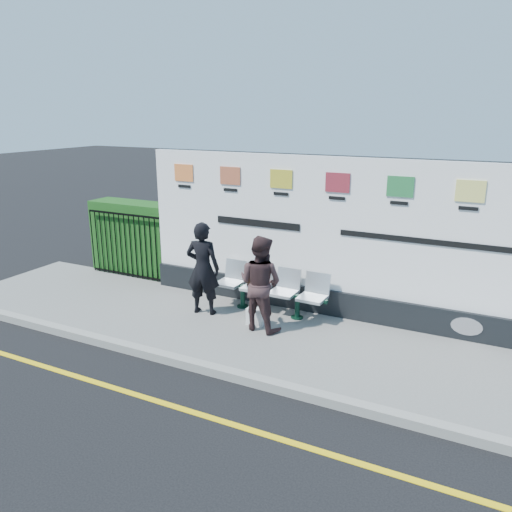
% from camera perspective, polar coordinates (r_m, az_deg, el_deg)
% --- Properties ---
extents(ground, '(80.00, 80.00, 0.00)m').
position_cam_1_polar(ground, '(6.99, -5.76, -17.78)').
color(ground, black).
extents(pavement, '(14.00, 3.00, 0.12)m').
position_cam_1_polar(pavement, '(8.88, 2.91, -9.39)').
color(pavement, slate).
rests_on(pavement, ground).
extents(kerb, '(14.00, 0.18, 0.14)m').
position_cam_1_polar(kerb, '(7.68, -1.71, -13.67)').
color(kerb, gray).
rests_on(kerb, ground).
extents(yellow_line, '(14.00, 0.10, 0.01)m').
position_cam_1_polar(yellow_line, '(6.99, -5.76, -17.75)').
color(yellow_line, yellow).
rests_on(yellow_line, ground).
extents(billboard, '(8.00, 0.30, 3.00)m').
position_cam_1_polar(billboard, '(9.44, 9.11, 0.81)').
color(billboard, black).
rests_on(billboard, pavement).
extents(hedge, '(2.35, 0.70, 1.70)m').
position_cam_1_polar(hedge, '(12.34, -13.36, 2.08)').
color(hedge, '#1A4C17').
rests_on(hedge, pavement).
extents(railing, '(2.05, 0.06, 1.54)m').
position_cam_1_polar(railing, '(12.03, -14.69, 1.23)').
color(railing, black).
rests_on(railing, pavement).
extents(bench, '(2.28, 0.65, 0.48)m').
position_cam_1_polar(bench, '(9.72, 1.52, -5.11)').
color(bench, silver).
rests_on(bench, pavement).
extents(woman_left, '(0.72, 0.54, 1.81)m').
position_cam_1_polar(woman_left, '(9.53, -6.09, -1.42)').
color(woman_left, black).
rests_on(woman_left, pavement).
extents(woman_right, '(0.91, 0.75, 1.72)m').
position_cam_1_polar(woman_right, '(8.80, 0.49, -3.12)').
color(woman_right, '#382425').
rests_on(woman_right, pavement).
extents(handbag_brown, '(0.33, 0.18, 0.25)m').
position_cam_1_polar(handbag_brown, '(9.72, -0.02, -2.80)').
color(handbag_brown, black).
rests_on(handbag_brown, bench).
extents(carrier_bag_white, '(0.32, 0.19, 0.32)m').
position_cam_1_polar(carrier_bag_white, '(9.21, -0.04, -6.92)').
color(carrier_bag_white, silver).
rests_on(carrier_bag_white, pavement).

